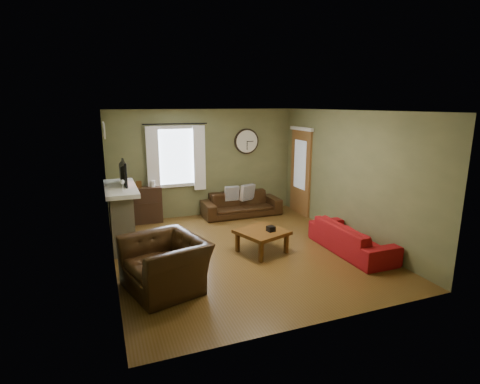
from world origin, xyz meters
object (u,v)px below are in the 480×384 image
object	(u,v)px
sofa_brown	(241,204)
sofa_red	(351,238)
armchair	(165,264)
bookshelf	(146,205)
coffee_table	(262,241)

from	to	relation	value
sofa_brown	sofa_red	bearing A→B (deg)	-70.05
armchair	bookshelf	bearing A→B (deg)	161.47
bookshelf	armchair	size ratio (longest dim) A/B	0.71
bookshelf	coffee_table	bearing A→B (deg)	-55.80
armchair	coffee_table	world-z (taller)	armchair
armchair	coffee_table	xyz separation A→B (m)	(1.92, 0.77, -0.17)
bookshelf	armchair	xyz separation A→B (m)	(-0.14, -3.39, -0.04)
sofa_brown	armchair	xyz separation A→B (m)	(-2.43, -3.16, 0.10)
armchair	coffee_table	distance (m)	2.08
armchair	sofa_red	bearing A→B (deg)	77.14
coffee_table	sofa_brown	bearing A→B (deg)	78.04
sofa_brown	bookshelf	bearing A→B (deg)	174.33
armchair	coffee_table	bearing A→B (deg)	95.61
coffee_table	bookshelf	bearing A→B (deg)	124.20
coffee_table	armchair	bearing A→B (deg)	-158.27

